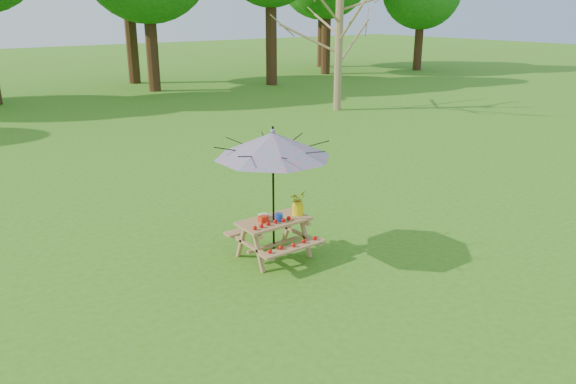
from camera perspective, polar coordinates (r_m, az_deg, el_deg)
ground at (r=7.51m, az=13.18°, el=-14.84°), size 120.00×120.00×0.00m
picnic_table at (r=9.48m, az=-1.45°, el=-4.79°), size 1.20×1.32×0.67m
patio_umbrella at (r=8.97m, az=-1.54°, el=4.79°), size 2.49×2.49×2.25m
produce_bins at (r=9.31m, az=-1.83°, el=-2.61°), size 0.36×0.41×0.13m
tomatoes_row at (r=9.12m, az=-1.60°, el=-3.17°), size 0.77×0.13×0.07m
flower_bucket at (r=9.51m, az=1.00°, el=-1.05°), size 0.31×0.29×0.42m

